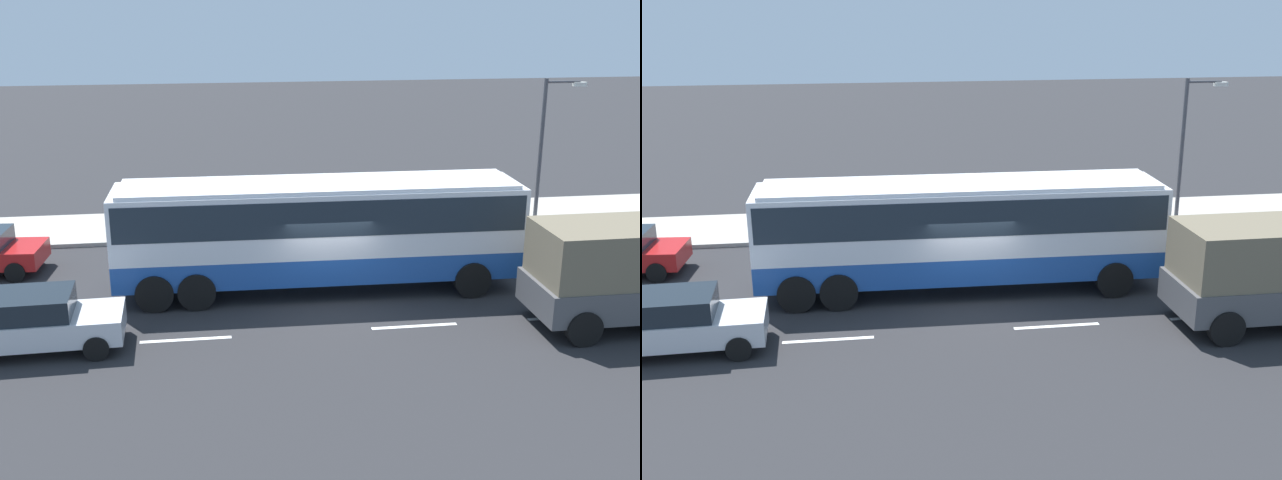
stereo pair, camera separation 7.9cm
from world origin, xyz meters
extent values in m
plane|color=#28282B|center=(0.00, 0.00, 0.00)|extent=(120.00, 120.00, 0.00)
cube|color=#A8A399|center=(0.00, 8.43, 0.07)|extent=(80.00, 4.00, 0.15)
cube|color=white|center=(-4.13, -2.08, 0.00)|extent=(2.40, 0.16, 0.01)
cube|color=white|center=(2.08, -2.08, 0.00)|extent=(2.40, 0.16, 0.01)
cube|color=white|center=(6.56, -2.08, 0.00)|extent=(2.40, 0.16, 0.01)
cube|color=#1E4C9E|center=(-0.12, 1.11, 0.96)|extent=(12.23, 2.74, 0.81)
cube|color=silver|center=(-0.12, 1.11, 2.32)|extent=(12.23, 2.74, 1.91)
cube|color=#1E2833|center=(-0.12, 1.11, 2.60)|extent=(11.98, 2.77, 1.05)
cube|color=#1E2833|center=(5.92, 1.00, 2.41)|extent=(0.16, 2.31, 1.53)
cube|color=silver|center=(-0.12, 1.11, 3.33)|extent=(11.74, 2.58, 0.12)
cylinder|color=black|center=(4.39, 2.23, 0.55)|extent=(1.11, 0.32, 1.10)
cylinder|color=black|center=(4.34, -0.18, 0.55)|extent=(1.11, 0.32, 1.10)
cylinder|color=black|center=(-3.79, 2.39, 0.55)|extent=(1.11, 0.32, 1.10)
cylinder|color=black|center=(-3.84, -0.02, 0.55)|extent=(1.11, 0.32, 1.10)
cylinder|color=black|center=(-4.99, 2.41, 0.55)|extent=(1.11, 0.32, 1.10)
cylinder|color=black|center=(-5.04, 0.00, 0.55)|extent=(1.11, 0.32, 1.10)
cube|color=#4C4C4F|center=(8.14, -2.71, 0.93)|extent=(5.93, 2.49, 0.90)
cylinder|color=black|center=(6.08, -1.54, 0.48)|extent=(0.96, 0.29, 0.96)
cylinder|color=black|center=(6.09, -3.90, 0.48)|extent=(0.96, 0.29, 0.96)
cube|color=silver|center=(-7.78, -2.18, 0.65)|extent=(4.26, 1.92, 0.66)
cube|color=black|center=(-8.07, -2.19, 1.27)|extent=(2.36, 1.72, 0.58)
cylinder|color=black|center=(-6.36, -1.28, 0.32)|extent=(0.65, 0.22, 0.64)
cylinder|color=black|center=(-6.30, -2.98, 0.32)|extent=(0.65, 0.22, 0.64)
cylinder|color=black|center=(-9.42, 4.89, 0.32)|extent=(0.65, 0.25, 0.64)
cylinder|color=black|center=(-9.56, 3.12, 0.32)|extent=(0.65, 0.25, 0.64)
cylinder|color=brown|center=(5.02, 8.25, 0.55)|extent=(0.14, 0.14, 0.79)
cylinder|color=brown|center=(4.86, 8.21, 0.55)|extent=(0.14, 0.14, 0.79)
cylinder|color=gold|center=(4.94, 8.23, 1.24)|extent=(0.32, 0.32, 0.60)
sphere|color=#9E7051|center=(4.94, 8.23, 1.65)|extent=(0.21, 0.21, 0.21)
cylinder|color=#38334C|center=(-4.06, 8.78, 0.55)|extent=(0.14, 0.14, 0.81)
cylinder|color=#38334C|center=(-4.19, 8.89, 0.55)|extent=(0.14, 0.14, 0.81)
cylinder|color=#2672B2|center=(-4.13, 8.84, 1.26)|extent=(0.32, 0.32, 0.61)
sphere|color=#9E7051|center=(-4.13, 8.84, 1.67)|extent=(0.22, 0.22, 0.22)
cylinder|color=#47474C|center=(9.44, 7.21, 2.92)|extent=(0.16, 0.16, 5.53)
cylinder|color=#47474C|center=(10.12, 7.21, 5.53)|extent=(1.35, 0.10, 0.10)
cube|color=silver|center=(10.80, 7.21, 5.43)|extent=(0.50, 0.24, 0.16)
camera|label=1|loc=(-3.30, -21.41, 8.78)|focal=44.12mm
camera|label=2|loc=(-3.38, -21.40, 8.78)|focal=44.12mm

